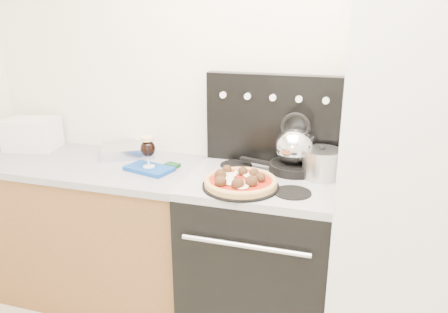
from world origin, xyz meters
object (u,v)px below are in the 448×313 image
at_px(beer_glass, 148,152).
at_px(stock_pot, 321,164).
at_px(toaster_oven, 32,134).
at_px(oven_mitt, 149,169).
at_px(fridge, 408,190).
at_px(pizza_pan, 241,186).
at_px(tea_kettle, 295,143).
at_px(stove_body, 260,259).
at_px(pizza, 241,180).
at_px(base_cabinet, 88,231).
at_px(skillet, 293,167).

relative_size(beer_glass, stock_pot, 0.90).
height_order(toaster_oven, oven_mitt, toaster_oven).
relative_size(fridge, pizza_pan, 5.02).
relative_size(toaster_oven, tea_kettle, 1.33).
relative_size(toaster_oven, beer_glass, 1.74).
bearing_deg(stock_pot, stove_body, -161.12).
bearing_deg(toaster_oven, pizza, -22.11).
bearing_deg(tea_kettle, fridge, -23.09).
xyz_separation_m(base_cabinet, oven_mitt, (0.47, -0.04, 0.48)).
height_order(stove_body, pizza, pizza).
distance_m(stove_body, toaster_oven, 1.64).
height_order(stove_body, fridge, fridge).
height_order(skillet, stock_pot, stock_pot).
distance_m(pizza_pan, skillet, 0.37).
height_order(pizza, stock_pot, stock_pot).
height_order(stove_body, tea_kettle, tea_kettle).
xyz_separation_m(fridge, pizza_pan, (-0.77, -0.13, -0.02)).
distance_m(base_cabinet, fridge, 1.88).
height_order(base_cabinet, stock_pot, stock_pot).
relative_size(base_cabinet, pizza, 4.07).
relative_size(base_cabinet, skillet, 5.54).
xyz_separation_m(skillet, tea_kettle, (0.00, 0.00, 0.14)).
bearing_deg(fridge, beer_glass, 179.70).
height_order(stove_body, stock_pot, stock_pot).
xyz_separation_m(toaster_oven, beer_glass, (0.90, -0.17, 0.01)).
bearing_deg(skillet, fridge, -17.13).
relative_size(beer_glass, skillet, 0.68).
bearing_deg(tea_kettle, oven_mitt, -173.92).
height_order(stove_body, beer_glass, beer_glass).
distance_m(oven_mitt, skillet, 0.79).
bearing_deg(fridge, pizza, -170.80).
relative_size(beer_glass, pizza_pan, 0.47).
distance_m(stove_body, fridge, 0.87).
bearing_deg(toaster_oven, stove_body, -16.07).
bearing_deg(fridge, pizza_pan, -170.80).
height_order(base_cabinet, stove_body, stove_body).
bearing_deg(stove_body, tea_kettle, 46.50).
xyz_separation_m(base_cabinet, tea_kettle, (1.25, 0.12, 0.65)).
relative_size(pizza, skillet, 1.36).
distance_m(beer_glass, skillet, 0.80).
xyz_separation_m(stove_body, pizza_pan, (-0.07, -0.15, 0.49)).
height_order(base_cabinet, skillet, skillet).
distance_m(beer_glass, pizza_pan, 0.58).
bearing_deg(pizza, skillet, 54.21).
bearing_deg(skillet, pizza_pan, -125.79).
distance_m(toaster_oven, pizza, 1.49).
bearing_deg(beer_glass, stock_pot, 7.21).
bearing_deg(pizza_pan, stock_pot, 34.40).
xyz_separation_m(toaster_oven, tea_kettle, (1.68, -0.00, 0.09)).
xyz_separation_m(toaster_oven, stock_pot, (1.83, -0.05, -0.01)).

